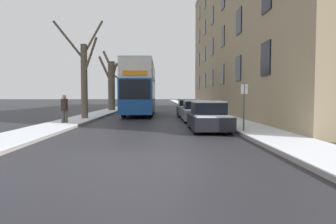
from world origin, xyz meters
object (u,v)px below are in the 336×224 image
oncoming_van (143,99)px  bare_tree_left_0 (84,76)px  parked_car_0 (209,117)px  street_sign_post (244,105)px  double_decker_bus (140,86)px  parked_car_1 (196,112)px  parked_car_2 (189,108)px  pedestrian_left_sidewalk (64,108)px  bare_tree_left_2 (126,87)px  bare_tree_left_1 (111,83)px

oncoming_van → bare_tree_left_0: bearing=-95.4°
parked_car_0 → street_sign_post: size_ratio=1.72×
double_decker_bus → street_sign_post: double_decker_bus is taller
bare_tree_left_0 → oncoming_van: 26.68m
parked_car_1 → parked_car_2: 5.29m
bare_tree_left_0 → pedestrian_left_sidewalk: (-0.28, -3.53, -2.13)m
bare_tree_left_2 → street_sign_post: 34.56m
bare_tree_left_0 → bare_tree_left_2: 25.37m
street_sign_post → double_decker_bus: bearing=112.1°
bare_tree_left_0 → parked_car_2: (7.73, 4.04, -2.44)m
pedestrian_left_sidewalk → bare_tree_left_1: bearing=80.0°
bare_tree_left_2 → pedestrian_left_sidewalk: bearing=-90.4°
parked_car_0 → parked_car_1: (0.00, 5.36, -0.01)m
bare_tree_left_1 → bare_tree_left_2: bare_tree_left_1 is taller
oncoming_van → street_sign_post: bearing=-79.1°
parked_car_2 → bare_tree_left_2: bearing=110.1°
parked_car_2 → oncoming_van: 23.07m
bare_tree_left_0 → double_decker_bus: 6.93m
parked_car_0 → parked_car_1: size_ratio=0.96×
parked_car_2 → pedestrian_left_sidewalk: size_ratio=2.33×
double_decker_bus → pedestrian_left_sidewalk: double_decker_bus is taller
bare_tree_left_0 → bare_tree_left_2: bearing=90.2°
bare_tree_left_1 → parked_car_0: (7.90, -19.13, -2.55)m
double_decker_bus → street_sign_post: bearing=-67.9°
bare_tree_left_2 → double_decker_bus: bare_tree_left_2 is taller
bare_tree_left_1 → pedestrian_left_sidewalk: (-0.12, -16.03, -2.23)m
bare_tree_left_0 → bare_tree_left_1: 12.51m
parked_car_1 → bare_tree_left_2: bearing=106.3°
bare_tree_left_0 → street_sign_post: bare_tree_left_0 is taller
parked_car_1 → pedestrian_left_sidewalk: size_ratio=2.27×
parked_car_1 → pedestrian_left_sidewalk: (-8.02, -2.27, 0.33)m
bare_tree_left_2 → parked_car_0: bearing=-76.3°
double_decker_bus → oncoming_van: bearing=92.7°
bare_tree_left_0 → parked_car_1: bare_tree_left_0 is taller
bare_tree_left_2 → street_sign_post: bare_tree_left_2 is taller
bare_tree_left_1 → street_sign_post: (9.29, -20.40, -1.90)m
oncoming_van → street_sign_post: (6.60, -34.40, -0.00)m
bare_tree_left_2 → oncoming_van: size_ratio=1.28×
bare_tree_left_0 → oncoming_van: bare_tree_left_0 is taller
parked_car_1 → oncoming_van: (-5.21, 27.76, 0.66)m
parked_car_0 → parked_car_1: 5.36m
bare_tree_left_0 → oncoming_van: (2.52, 26.50, -1.79)m
double_decker_bus → parked_car_1: size_ratio=2.70×
pedestrian_left_sidewalk → bare_tree_left_2: bearing=80.0°
double_decker_bus → parked_car_2: double_decker_bus is taller
bare_tree_left_2 → double_decker_bus: size_ratio=0.60×
parked_car_0 → double_decker_bus: bearing=108.6°
bare_tree_left_1 → bare_tree_left_2: 12.87m
bare_tree_left_0 → pedestrian_left_sidewalk: bearing=-94.6°
bare_tree_left_0 → bare_tree_left_2: bare_tree_left_0 is taller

